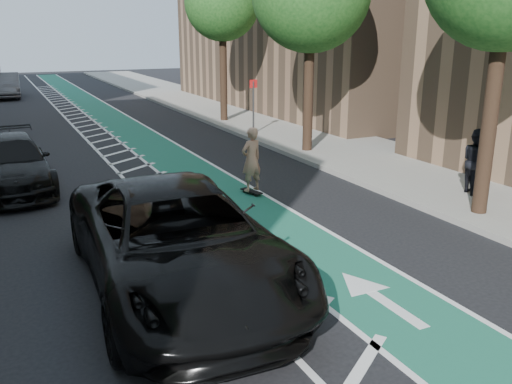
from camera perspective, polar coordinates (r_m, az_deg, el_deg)
ground at (r=10.67m, az=-9.44°, el=-8.23°), size 120.00×120.00×0.00m
bike_lane at (r=20.63m, az=-9.46°, el=3.87°), size 2.00×90.00×0.01m
buffer_strip at (r=20.27m, az=-13.53°, el=3.41°), size 1.40×90.00×0.01m
sidewalk_right at (r=23.24m, az=6.13°, el=5.57°), size 5.00×90.00×0.15m
curb_right at (r=22.06m, az=0.69°, el=5.10°), size 0.12×90.00×0.16m
tree_r_d at (r=27.48m, az=-3.50°, el=19.23°), size 4.20×4.20×7.90m
sign_post at (r=23.87m, az=-0.27°, el=9.06°), size 0.35×0.08×2.47m
skateboard at (r=15.37m, az=-0.49°, el=0.08°), size 0.40×0.80×0.10m
skateboarder at (r=15.13m, az=-0.49°, el=3.44°), size 0.75×0.58×1.81m
suv_near at (r=9.59m, az=-8.31°, el=-5.02°), size 3.32×6.79×1.86m
suv_far at (r=17.25m, az=-24.54°, el=2.74°), size 2.32×5.37×1.54m
car_grey at (r=42.59m, az=-24.85°, el=10.15°), size 2.07×5.30×1.72m
pedestrian at (r=15.94m, az=22.17°, el=3.01°), size 0.93×1.04×1.79m
barrel_a at (r=18.77m, az=-25.38°, el=2.76°), size 0.75×0.75×1.03m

